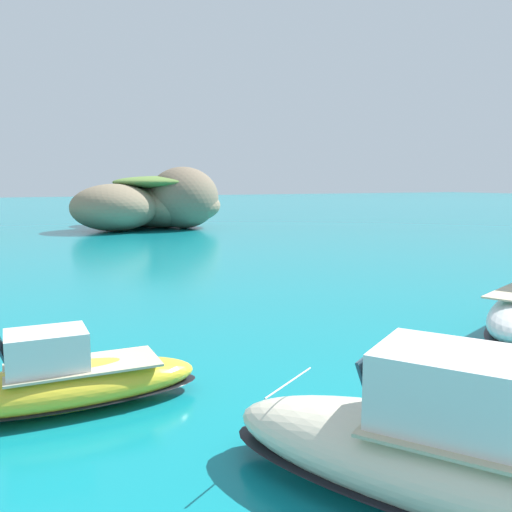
% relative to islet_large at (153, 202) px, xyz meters
% --- Properties ---
extents(islet_large, '(21.49, 20.69, 7.19)m').
position_rel_islet_large_xyz_m(islet_large, '(0.00, 0.00, 0.00)').
color(islet_large, '#756651').
rests_on(islet_large, ground).
extents(motorboat_cream, '(7.40, 9.36, 2.75)m').
position_rel_islet_large_xyz_m(motorboat_cream, '(-10.96, -57.92, -2.09)').
color(motorboat_cream, beige).
rests_on(motorboat_cream, ground).
extents(motorboat_yellow, '(6.79, 2.22, 1.99)m').
position_rel_islet_large_xyz_m(motorboat_yellow, '(-16.59, -50.35, -2.34)').
color(motorboat_yellow, yellow).
rests_on(motorboat_yellow, ground).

